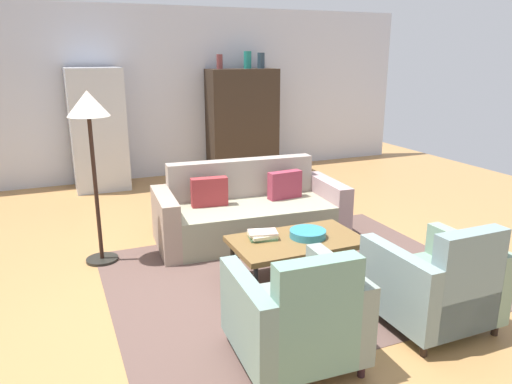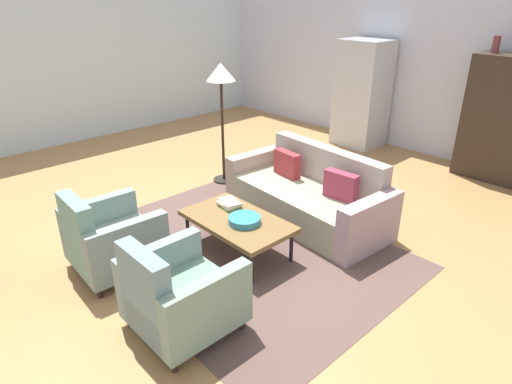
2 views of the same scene
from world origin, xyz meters
TOP-DOWN VIEW (x-y plane):
  - ground_plane at (0.00, 0.00)m, footprint 11.35×11.35m
  - wall_back at (0.00, 4.27)m, footprint 9.46×0.12m
  - area_rug at (0.35, -0.21)m, footprint 3.40×2.60m
  - couch at (0.35, 0.92)m, footprint 2.16×1.05m
  - coffee_table at (0.35, -0.26)m, footprint 1.20×0.70m
  - armchair_left at (-0.26, -1.43)m, footprint 0.84×0.84m
  - armchair_right at (0.95, -1.43)m, footprint 0.80×0.80m
  - fruit_bowl at (0.46, -0.26)m, footprint 0.34×0.34m
  - book_stack at (0.06, -0.13)m, footprint 0.30×0.24m
  - cabinet at (1.47, 3.93)m, footprint 1.20×0.51m
  - vase_tall at (1.07, 3.92)m, footprint 0.10×0.10m
  - vase_round at (1.57, 3.92)m, footprint 0.13×0.13m
  - vase_small at (1.82, 3.92)m, footprint 0.13×0.13m
  - refrigerator at (-0.96, 3.82)m, footprint 0.80×0.73m
  - floor_lamp at (-1.29, 0.89)m, footprint 0.40×0.40m

SIDE VIEW (x-z plane):
  - ground_plane at x=0.00m, z-range 0.00..0.00m
  - area_rug at x=0.35m, z-range 0.00..0.01m
  - couch at x=0.35m, z-range -0.14..0.72m
  - armchair_left at x=-0.26m, z-range -0.10..0.78m
  - armchair_right at x=0.95m, z-range -0.10..0.78m
  - coffee_table at x=0.35m, z-range 0.17..0.57m
  - fruit_bowl at x=0.46m, z-range 0.40..0.47m
  - book_stack at x=0.06m, z-range 0.40..0.47m
  - cabinet at x=1.47m, z-range 0.00..1.80m
  - refrigerator at x=-0.96m, z-range 0.00..1.85m
  - wall_back at x=0.00m, z-range 0.00..2.80m
  - floor_lamp at x=-1.29m, z-range 0.58..2.30m
  - vase_tall at x=1.07m, z-range 1.80..2.04m
  - vase_small at x=1.82m, z-range 1.80..2.06m
  - vase_round at x=1.57m, z-range 1.80..2.09m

